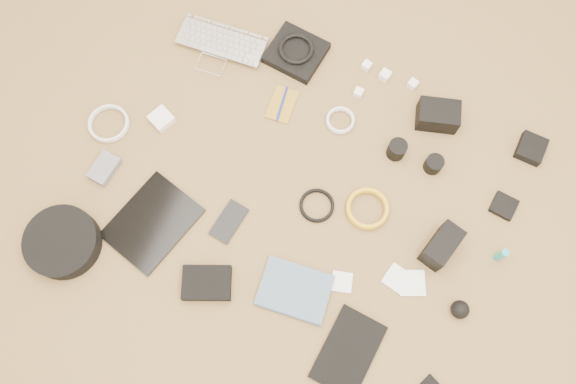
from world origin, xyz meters
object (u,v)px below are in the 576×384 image
at_px(dslr_camera, 438,115).
at_px(tablet, 152,223).
at_px(headphone_case, 63,242).
at_px(laptop, 217,52).
at_px(paperback, 287,316).
at_px(phone, 229,222).

relative_size(dslr_camera, tablet, 0.49).
height_order(tablet, headphone_case, headphone_case).
xyz_separation_m(laptop, headphone_case, (-0.14, -0.80, 0.02)).
height_order(headphone_case, paperback, headphone_case).
height_order(laptop, tablet, laptop).
height_order(dslr_camera, paperback, dslr_camera).
bearing_deg(tablet, paperback, 4.26).
height_order(laptop, headphone_case, headphone_case).
xyz_separation_m(dslr_camera, tablet, (-0.70, -0.69, -0.03)).
bearing_deg(headphone_case, paperback, 5.55).
distance_m(phone, paperback, 0.34).
relative_size(dslr_camera, paperback, 0.63).
xyz_separation_m(laptop, dslr_camera, (0.78, 0.06, 0.03)).
height_order(tablet, paperback, paperback).
relative_size(laptop, tablet, 1.14).
distance_m(dslr_camera, headphone_case, 1.25).
xyz_separation_m(laptop, tablet, (0.07, -0.63, -0.01)).
distance_m(headphone_case, paperback, 0.72).
height_order(laptop, paperback, laptop).
bearing_deg(paperback, tablet, 73.60).
relative_size(laptop, headphone_case, 1.37).
height_order(laptop, dslr_camera, dslr_camera).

